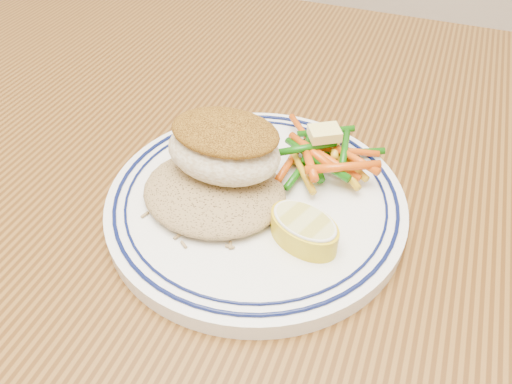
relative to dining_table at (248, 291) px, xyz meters
The scene contains 7 objects.
dining_table is the anchor object (origin of this frame).
plate 0.11m from the dining_table, 78.44° to the left, with size 0.24×0.24×0.02m.
rice_pilaf 0.13m from the dining_table, behind, with size 0.12×0.10×0.02m, color olive.
fish_fillet 0.15m from the dining_table, 144.03° to the left, with size 0.10×0.07×0.05m.
vegetable_pile 0.15m from the dining_table, 56.77° to the left, with size 0.10×0.10×0.03m.
butter_pat 0.17m from the dining_table, 62.36° to the left, with size 0.03×0.02×0.01m, color #FFEF7C.
lemon_wedge 0.14m from the dining_table, 18.87° to the right, with size 0.07×0.07×0.02m.
Camera 1 is at (0.11, -0.26, 1.04)m, focal length 35.00 mm.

